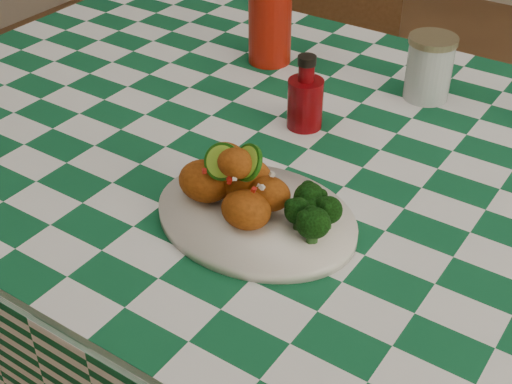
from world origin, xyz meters
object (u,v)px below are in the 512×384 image
Objects in this scene: ketchup_bottle at (306,92)px; wooden_chair_left at (315,90)px; mason_jar at (429,68)px; fried_chicken_pile at (241,179)px; plate at (256,218)px; dining_table at (300,315)px; red_tumbler at (270,26)px.

wooden_chair_left is (-0.35, 0.67, -0.38)m from ketchup_bottle.
wooden_chair_left is (-0.48, 0.45, -0.38)m from mason_jar.
plate is at bearing 0.00° from fried_chicken_pile.
mason_jar is (0.09, 0.28, 0.45)m from dining_table.
plate is (0.04, -0.22, 0.40)m from dining_table.
fried_chicken_pile is 1.26× the size of mason_jar.
dining_table is 10.86× the size of red_tumbler.
mason_jar is (0.05, 0.50, 0.05)m from plate.
ketchup_bottle is at bearing -121.40° from mason_jar.
plate is at bearing -58.92° from red_tumbler.
fried_chicken_pile reaches higher than plate.
mason_jar reaches higher than fried_chicken_pile.
plate is at bearing -79.61° from dining_table.
red_tumbler is 1.25× the size of mason_jar.
mason_jar is at bearing 5.25° from red_tumbler.
red_tumbler reaches higher than mason_jar.
mason_jar is at bearing 58.60° from ketchup_bottle.
dining_table is 12.38× the size of ketchup_bottle.
dining_table is at bearing -46.05° from red_tumbler.
wooden_chair_left is (-0.40, 0.73, 0.08)m from dining_table.
fried_chicken_pile is 1.15× the size of ketchup_bottle.
ketchup_bottle is (-0.09, 0.28, 0.06)m from plate.
plate is 2.00× the size of fried_chicken_pile.
dining_table is 0.47m from ketchup_bottle.
mason_jar is at bearing 81.41° from fried_chicken_pile.
fried_chicken_pile is 1.11m from wooden_chair_left.
wooden_chair_left is at bearing 137.13° from mason_jar.
mason_jar reaches higher than dining_table.
plate is 2.01× the size of red_tumbler.
mason_jar is (0.33, 0.03, -0.02)m from red_tumbler.
red_tumbler is 0.28m from ketchup_bottle.
ketchup_bottle is 0.14× the size of wooden_chair_left.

